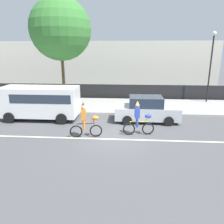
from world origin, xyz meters
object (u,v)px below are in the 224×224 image
(parked_car_silver, at_px, (147,110))
(street_lamp_post, at_px, (212,57))
(parade_cyclist_cobalt, at_px, (139,120))
(parked_van_white, at_px, (41,100))
(parade_cyclist_orange, at_px, (86,122))

(parked_car_silver, relative_size, street_lamp_post, 0.70)
(parade_cyclist_cobalt, height_order, street_lamp_post, street_lamp_post)
(parked_van_white, distance_m, street_lamp_post, 14.08)
(parked_car_silver, bearing_deg, parade_cyclist_orange, -138.51)
(parked_van_white, bearing_deg, parade_cyclist_cobalt, -20.93)
(parade_cyclist_orange, xyz_separation_m, parade_cyclist_cobalt, (2.80, 0.55, 0.00))
(parade_cyclist_cobalt, height_order, parked_car_silver, parade_cyclist_cobalt)
(parade_cyclist_orange, bearing_deg, parked_van_white, 140.10)
(street_lamp_post, bearing_deg, parade_cyclist_orange, -136.74)
(street_lamp_post, bearing_deg, parked_van_white, -156.31)
(parked_car_silver, bearing_deg, parade_cyclist_cobalt, -103.71)
(parked_van_white, xyz_separation_m, street_lamp_post, (12.65, 5.55, 2.71))
(parade_cyclist_cobalt, xyz_separation_m, parked_van_white, (-6.38, 2.44, 0.44))
(parade_cyclist_orange, relative_size, parade_cyclist_cobalt, 1.00)
(parked_van_white, height_order, parked_car_silver, parked_van_white)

